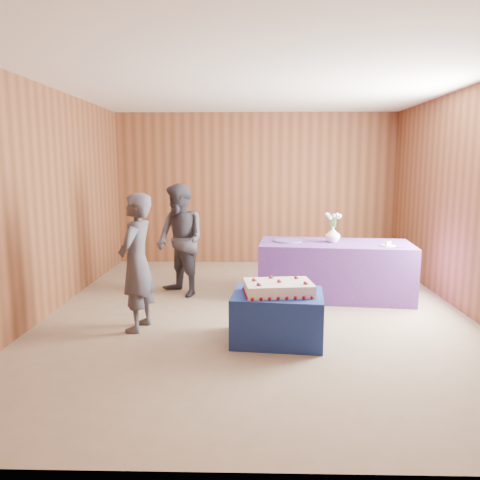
{
  "coord_description": "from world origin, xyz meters",
  "views": [
    {
      "loc": [
        -0.08,
        -5.48,
        1.78
      ],
      "look_at": [
        -0.21,
        0.1,
        0.88
      ],
      "focal_mm": 35.0,
      "sensor_mm": 36.0,
      "label": 1
    }
  ],
  "objects_px": {
    "vase": "(333,235)",
    "serving_table": "(335,270)",
    "guest_left": "(137,263)",
    "guest_right": "(180,240)",
    "cake_table": "(278,317)",
    "sheet_cake": "(278,288)"
  },
  "relations": [
    {
      "from": "vase",
      "to": "serving_table",
      "type": "bearing_deg",
      "value": -47.55
    },
    {
      "from": "serving_table",
      "to": "vase",
      "type": "xyz_separation_m",
      "value": [
        -0.03,
        0.04,
        0.48
      ]
    },
    {
      "from": "serving_table",
      "to": "guest_left",
      "type": "relative_size",
      "value": 1.34
    },
    {
      "from": "guest_right",
      "to": "serving_table",
      "type": "bearing_deg",
      "value": 44.94
    },
    {
      "from": "cake_table",
      "to": "sheet_cake",
      "type": "height_order",
      "value": "sheet_cake"
    },
    {
      "from": "serving_table",
      "to": "guest_left",
      "type": "distance_m",
      "value": 2.73
    },
    {
      "from": "serving_table",
      "to": "vase",
      "type": "height_order",
      "value": "vase"
    },
    {
      "from": "sheet_cake",
      "to": "guest_left",
      "type": "distance_m",
      "value": 1.55
    },
    {
      "from": "cake_table",
      "to": "guest_right",
      "type": "bearing_deg",
      "value": 132.68
    },
    {
      "from": "serving_table",
      "to": "vase",
      "type": "distance_m",
      "value": 0.48
    },
    {
      "from": "cake_table",
      "to": "sheet_cake",
      "type": "xyz_separation_m",
      "value": [
        0.0,
        -0.03,
        0.31
      ]
    },
    {
      "from": "guest_left",
      "to": "cake_table",
      "type": "bearing_deg",
      "value": 89.07
    },
    {
      "from": "cake_table",
      "to": "serving_table",
      "type": "xyz_separation_m",
      "value": [
        0.86,
        1.62,
        0.12
      ]
    },
    {
      "from": "serving_table",
      "to": "sheet_cake",
      "type": "bearing_deg",
      "value": -111.46
    },
    {
      "from": "serving_table",
      "to": "guest_left",
      "type": "height_order",
      "value": "guest_left"
    },
    {
      "from": "sheet_cake",
      "to": "vase",
      "type": "bearing_deg",
      "value": 57.13
    },
    {
      "from": "vase",
      "to": "cake_table",
      "type": "bearing_deg",
      "value": -116.51
    },
    {
      "from": "sheet_cake",
      "to": "guest_right",
      "type": "distance_m",
      "value": 2.11
    },
    {
      "from": "serving_table",
      "to": "guest_left",
      "type": "xyz_separation_m",
      "value": [
        -2.36,
        -1.32,
        0.37
      ]
    },
    {
      "from": "guest_left",
      "to": "guest_right",
      "type": "xyz_separation_m",
      "value": [
        0.26,
        1.38,
        0.02
      ]
    },
    {
      "from": "serving_table",
      "to": "guest_right",
      "type": "xyz_separation_m",
      "value": [
        -2.1,
        0.05,
        0.39
      ]
    },
    {
      "from": "serving_table",
      "to": "sheet_cake",
      "type": "height_order",
      "value": "serving_table"
    }
  ]
}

